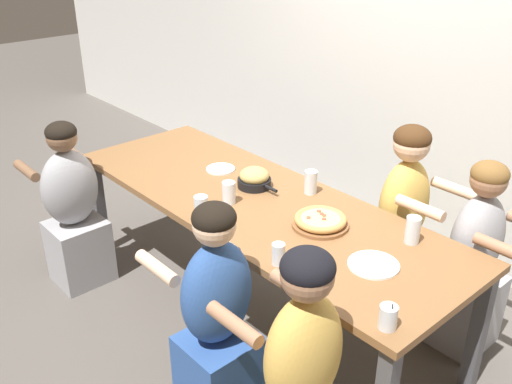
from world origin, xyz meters
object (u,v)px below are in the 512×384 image
Objects in this scene: empty_plate_b at (373,265)px; drinking_glass_f at (201,209)px; diner_near_right at (301,384)px; diner_far_right at (473,265)px; drinking_glass_d at (278,255)px; diner_near_left at (73,212)px; empty_plate_a at (221,169)px; diner_near_midright at (217,322)px; skillet_bowl at (254,178)px; diner_far_midright at (402,227)px; cocktail_glass_blue at (388,318)px; drinking_glass_c at (311,182)px; pizza_board_main at (320,221)px; drinking_glass_a at (413,231)px; drinking_glass_e at (311,274)px; drinking_glass_b at (229,194)px.

drinking_glass_f is at bearing -160.75° from empty_plate_b.
diner_far_right is at bearing 0.21° from diner_near_right.
diner_near_right is at bearing -76.43° from empty_plate_b.
drinking_glass_d is 0.10× the size of diner_near_left.
empty_plate_a is 0.16× the size of diner_near_midright.
skillet_bowl is 0.25× the size of diner_far_midright.
diner_far_right is (2.01, 1.33, 0.00)m from diner_near_left.
drinking_glass_c is (-1.02, 0.65, 0.02)m from cocktail_glass_blue.
pizza_board_main is at bearing 40.03° from drinking_glass_f.
drinking_glass_d is at bearing -34.04° from skillet_bowl.
diner_near_midright is at bearing -90.00° from diner_near_left.
drinking_glass_f is at bearing -105.55° from drinking_glass_c.
diner_far_right reaches higher than diner_near_left.
diner_near_right is at bearing -80.45° from drinking_glass_a.
drinking_glass_e reaches higher than drinking_glass_d.
drinking_glass_e is 0.09× the size of diner_near_right.
empty_plate_b is at bearing -71.55° from diner_near_left.
drinking_glass_a is at bearing 38.03° from diner_far_midright.
drinking_glass_e is (0.31, -0.41, 0.02)m from pizza_board_main.
drinking_glass_a is 1.10× the size of drinking_glass_f.
diner_near_right is at bearing -33.74° from drinking_glass_d.
drinking_glass_d is 0.84× the size of drinking_glass_f.
skillet_bowl is 1.01m from drinking_glass_e.
empty_plate_a is at bearing 173.40° from empty_plate_b.
cocktail_glass_blue is (1.63, -0.46, 0.04)m from empty_plate_a.
drinking_glass_c reaches higher than empty_plate_a.
drinking_glass_a is 0.13× the size of diner_near_left.
diner_far_right is (0.15, 0.40, -0.30)m from drinking_glass_a.
cocktail_glass_blue reaches higher than skillet_bowl.
diner_near_left is 2.41m from diner_far_right.
cocktail_glass_blue is at bearing -9.83° from drinking_glass_b.
empty_plate_b is 0.31m from drinking_glass_a.
diner_near_right is at bearing -47.82° from drinking_glass_c.
pizza_board_main is at bearing 150.91° from cocktail_glass_blue.
diner_far_midright reaches higher than diner_far_right.
drinking_glass_a is 1.01m from drinking_glass_b.
empty_plate_b is 0.44m from drinking_glass_d.
drinking_glass_f is (-0.48, -0.41, 0.03)m from pizza_board_main.
diner_near_midright is 1.02× the size of diner_near_left.
drinking_glass_f is (-1.21, -0.00, 0.01)m from cocktail_glass_blue.
drinking_glass_d is 0.59m from drinking_glass_f.
pizza_board_main is at bearing -3.88° from empty_plate_a.
drinking_glass_b is 0.11× the size of diner_far_midright.
drinking_glass_c reaches higher than drinking_glass_b.
diner_near_right is at bearing -25.83° from drinking_glass_b.
skillet_bowl is at bearing -146.65° from drinking_glass_c.
drinking_glass_a is at bearing -20.89° from diner_far_right.
drinking_glass_c is at bearing 133.31° from drinking_glass_e.
pizza_board_main is 1.02× the size of skillet_bowl.
skillet_bowl is 1.03m from diner_near_midright.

